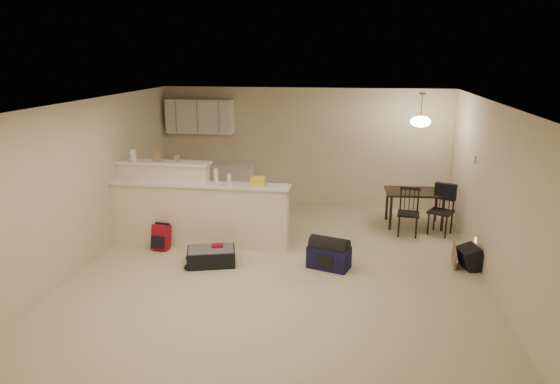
% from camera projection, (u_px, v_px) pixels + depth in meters
% --- Properties ---
extents(room, '(7.00, 7.02, 2.50)m').
position_uv_depth(room, '(280.00, 192.00, 7.15)').
color(room, beige).
rests_on(room, ground).
extents(breakfast_bar, '(3.08, 0.58, 1.39)m').
position_uv_depth(breakfast_bar, '(187.00, 209.00, 8.51)').
color(breakfast_bar, '#F5E6C6').
rests_on(breakfast_bar, ground).
extents(upper_cabinets, '(1.40, 0.34, 0.70)m').
position_uv_depth(upper_cabinets, '(200.00, 116.00, 10.46)').
color(upper_cabinets, white).
rests_on(upper_cabinets, room).
extents(kitchen_counter, '(1.80, 0.60, 0.90)m').
position_uv_depth(kitchen_counter, '(210.00, 185.00, 10.69)').
color(kitchen_counter, white).
rests_on(kitchen_counter, ground).
extents(thermostat, '(0.02, 0.12, 0.12)m').
position_uv_depth(thermostat, '(475.00, 159.00, 8.13)').
color(thermostat, beige).
rests_on(thermostat, room).
extents(jar, '(0.10, 0.10, 0.20)m').
position_uv_depth(jar, '(133.00, 155.00, 8.55)').
color(jar, silver).
rests_on(jar, breakfast_bar).
extents(cereal_box, '(0.10, 0.07, 0.16)m').
position_uv_depth(cereal_box, '(157.00, 157.00, 8.49)').
color(cereal_box, '#916E4A').
rests_on(cereal_box, breakfast_bar).
extents(small_box, '(0.08, 0.06, 0.12)m').
position_uv_depth(small_box, '(177.00, 158.00, 8.44)').
color(small_box, '#916E4A').
rests_on(small_box, breakfast_bar).
extents(bottle_a, '(0.07, 0.07, 0.26)m').
position_uv_depth(bottle_a, '(216.00, 176.00, 8.19)').
color(bottle_a, silver).
rests_on(bottle_a, breakfast_bar).
extents(bottle_b, '(0.06, 0.06, 0.18)m').
position_uv_depth(bottle_b, '(229.00, 179.00, 8.17)').
color(bottle_b, silver).
rests_on(bottle_b, breakfast_bar).
extents(bag_lump, '(0.22, 0.18, 0.14)m').
position_uv_depth(bag_lump, '(258.00, 181.00, 8.10)').
color(bag_lump, '#916E4A').
rests_on(bag_lump, breakfast_bar).
extents(dining_table, '(1.13, 0.79, 0.68)m').
position_uv_depth(dining_table, '(415.00, 195.00, 9.37)').
color(dining_table, black).
rests_on(dining_table, ground).
extents(pendant_lamp, '(0.36, 0.36, 0.62)m').
position_uv_depth(pendant_lamp, '(420.00, 121.00, 9.00)').
color(pendant_lamp, brown).
rests_on(pendant_lamp, room).
extents(dining_chair_near, '(0.41, 0.40, 0.86)m').
position_uv_depth(dining_chair_near, '(408.00, 212.00, 8.90)').
color(dining_chair_near, black).
rests_on(dining_chair_near, ground).
extents(dining_chair_far, '(0.52, 0.52, 0.90)m').
position_uv_depth(dining_chair_far, '(441.00, 210.00, 8.95)').
color(dining_chair_far, black).
rests_on(dining_chair_far, ground).
extents(suitcase, '(0.83, 0.65, 0.25)m').
position_uv_depth(suitcase, '(211.00, 257.00, 7.73)').
color(suitcase, black).
rests_on(suitcase, ground).
extents(red_backpack, '(0.30, 0.22, 0.42)m').
position_uv_depth(red_backpack, '(161.00, 237.00, 8.31)').
color(red_backpack, maroon).
rests_on(red_backpack, ground).
extents(navy_duffel, '(0.69, 0.51, 0.34)m').
position_uv_depth(navy_duffel, '(329.00, 257.00, 7.59)').
color(navy_duffel, '#13123A').
rests_on(navy_duffel, ground).
extents(black_daypack, '(0.35, 0.43, 0.34)m').
position_uv_depth(black_daypack, '(470.00, 258.00, 7.58)').
color(black_daypack, black).
rests_on(black_daypack, ground).
extents(cardboard_sheet, '(0.05, 0.43, 0.32)m').
position_uv_depth(cardboard_sheet, '(454.00, 256.00, 7.64)').
color(cardboard_sheet, '#916E4A').
rests_on(cardboard_sheet, ground).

